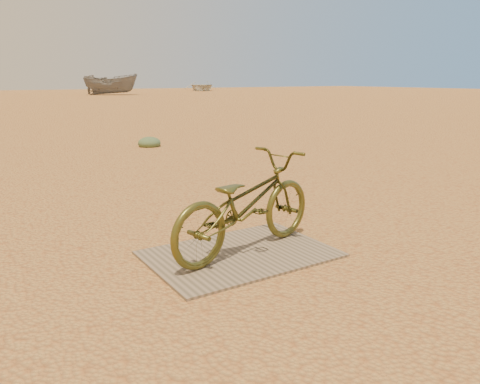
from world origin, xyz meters
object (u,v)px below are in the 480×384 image
plywood_board (240,254)px  boat_mid_right (111,84)px  boat_far_right (202,86)px  bicycle (246,204)px

plywood_board → boat_mid_right: bearing=74.0°
plywood_board → boat_far_right: (24.00, 45.96, 0.53)m
bicycle → boat_mid_right: boat_mid_right is taller
bicycle → boat_far_right: bearing=-40.7°
boat_far_right → boat_mid_right: bearing=-126.4°
plywood_board → boat_mid_right: (10.98, 38.33, 0.90)m
plywood_board → boat_far_right: boat_far_right is taller
plywood_board → bicycle: 0.44m
boat_mid_right → bicycle: bearing=-166.4°
bicycle → boat_far_right: (23.94, 45.95, 0.10)m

